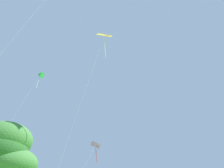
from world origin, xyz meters
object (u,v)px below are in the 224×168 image
at_px(kite_green_small, 40,75).
at_px(tree_right_cluster, 5,151).
at_px(kite_black_large, 96,149).
at_px(kite_yellow_diamond, 104,41).

height_order(kite_green_small, tree_right_cluster, kite_green_small).
bearing_deg(kite_black_large, kite_green_small, -88.21).
height_order(kite_black_large, tree_right_cluster, kite_black_large).
relative_size(kite_green_small, kite_black_large, 1.51).
distance_m(kite_black_large, tree_right_cluster, 29.29).
bearing_deg(tree_right_cluster, kite_yellow_diamond, 22.78).
xyz_separation_m(kite_yellow_diamond, kite_black_large, (-13.34, 24.78, -7.83)).
bearing_deg(tree_right_cluster, kite_black_large, 99.47).
height_order(kite_yellow_diamond, tree_right_cluster, kite_yellow_diamond).
relative_size(kite_yellow_diamond, tree_right_cluster, 2.47).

